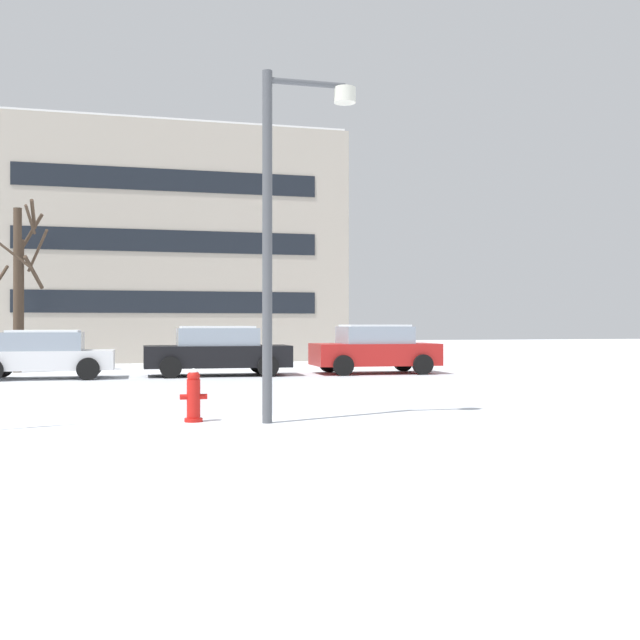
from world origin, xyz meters
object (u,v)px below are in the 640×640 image
object	(u,v)px
parked_car_black	(217,351)
parked_car_red	(375,349)
fire_hydrant	(194,395)
street_lamp	(283,209)
parked_car_white	(44,354)

from	to	relation	value
parked_car_black	parked_car_red	bearing A→B (deg)	-2.10
fire_hydrant	parked_car_red	xyz separation A→B (m)	(6.94, 11.33, 0.36)
fire_hydrant	street_lamp	xyz separation A→B (m)	(1.39, -0.47, 3.00)
parked_car_white	parked_car_black	size ratio (longest dim) A/B	0.89
parked_car_red	parked_car_black	bearing A→B (deg)	177.90
parked_car_black	parked_car_red	size ratio (longest dim) A/B	1.11
parked_car_black	parked_car_red	xyz separation A→B (m)	(5.04, -0.18, 0.02)
parked_car_white	fire_hydrant	bearing A→B (deg)	-74.59
fire_hydrant	parked_car_white	distance (m)	11.81
parked_car_white	street_lamp	bearing A→B (deg)	-69.10
fire_hydrant	street_lamp	size ratio (longest dim) A/B	0.15
street_lamp	parked_car_red	bearing A→B (deg)	64.81
fire_hydrant	parked_car_red	distance (m)	13.29
fire_hydrant	parked_car_white	xyz separation A→B (m)	(-3.14, 11.38, 0.28)
parked_car_black	fire_hydrant	bearing A→B (deg)	-99.37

